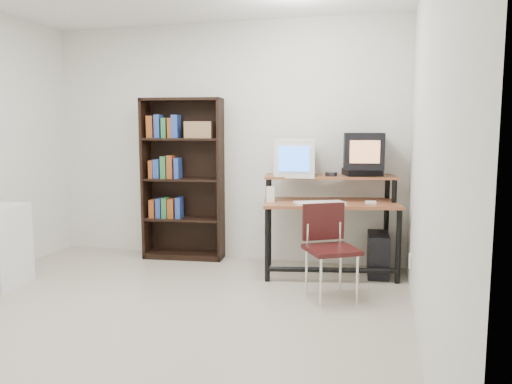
% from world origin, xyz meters
% --- Properties ---
extents(floor, '(4.00, 4.00, 0.01)m').
position_xyz_m(floor, '(0.00, 0.00, -0.01)').
color(floor, '#BCB39B').
rests_on(floor, ground).
extents(back_wall, '(4.00, 0.01, 2.60)m').
position_xyz_m(back_wall, '(0.00, 2.00, 1.30)').
color(back_wall, silver).
rests_on(back_wall, floor).
extents(right_wall, '(0.01, 4.00, 2.60)m').
position_xyz_m(right_wall, '(2.00, 0.00, 1.30)').
color(right_wall, silver).
rests_on(right_wall, floor).
extents(computer_desk, '(1.41, 0.90, 0.98)m').
position_xyz_m(computer_desk, '(1.23, 1.62, 0.70)').
color(computer_desk, '#985431').
rests_on(computer_desk, floor).
extents(crt_monitor, '(0.44, 0.45, 0.38)m').
position_xyz_m(crt_monitor, '(0.87, 1.65, 1.16)').
color(crt_monitor, white).
rests_on(crt_monitor, computer_desk).
extents(vcr, '(0.43, 0.36, 0.08)m').
position_xyz_m(vcr, '(1.53, 1.82, 1.01)').
color(vcr, black).
rests_on(vcr, computer_desk).
extents(crt_tv, '(0.42, 0.42, 0.36)m').
position_xyz_m(crt_tv, '(1.54, 1.78, 1.23)').
color(crt_tv, black).
rests_on(crt_tv, vcr).
extents(cd_spindle, '(0.13, 0.13, 0.05)m').
position_xyz_m(cd_spindle, '(1.23, 1.69, 0.99)').
color(cd_spindle, '#26262B').
rests_on(cd_spindle, computer_desk).
extents(keyboard, '(0.51, 0.38, 0.03)m').
position_xyz_m(keyboard, '(1.15, 1.42, 0.74)').
color(keyboard, white).
rests_on(keyboard, computer_desk).
extents(mousepad, '(0.23, 0.19, 0.01)m').
position_xyz_m(mousepad, '(1.63, 1.57, 0.72)').
color(mousepad, black).
rests_on(mousepad, computer_desk).
extents(mouse, '(0.11, 0.07, 0.03)m').
position_xyz_m(mouse, '(1.63, 1.57, 0.74)').
color(mouse, white).
rests_on(mouse, mousepad).
extents(desk_speaker, '(0.09, 0.09, 0.17)m').
position_xyz_m(desk_speaker, '(0.66, 1.45, 0.80)').
color(desk_speaker, white).
rests_on(desk_speaker, computer_desk).
extents(pc_tower, '(0.22, 0.46, 0.42)m').
position_xyz_m(pc_tower, '(1.71, 1.67, 0.21)').
color(pc_tower, black).
rests_on(pc_tower, floor).
extents(school_chair, '(0.55, 0.55, 0.80)m').
position_xyz_m(school_chair, '(1.30, 0.91, 0.49)').
color(school_chair, black).
rests_on(school_chair, floor).
extents(bookshelf, '(0.92, 0.39, 1.78)m').
position_xyz_m(bookshelf, '(-0.43, 1.86, 0.92)').
color(bookshelf, black).
rests_on(bookshelf, floor).
extents(wall_outlet, '(0.02, 0.08, 0.12)m').
position_xyz_m(wall_outlet, '(1.99, 1.15, 0.30)').
color(wall_outlet, beige).
rests_on(wall_outlet, right_wall).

